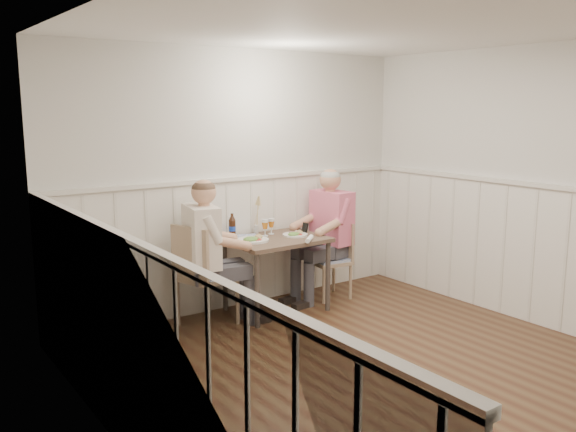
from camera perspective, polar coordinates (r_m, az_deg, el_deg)
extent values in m
plane|color=#422517|center=(4.82, 9.81, -14.94)|extent=(4.50, 4.50, 0.00)
cube|color=silver|center=(6.19, -4.74, 3.37)|extent=(4.00, 0.04, 2.60)
cube|color=silver|center=(3.33, -14.61, -2.90)|extent=(0.04, 4.50, 2.60)
cube|color=silver|center=(6.01, 23.80, 2.32)|extent=(0.04, 4.50, 2.60)
cube|color=white|center=(4.40, 10.88, 17.29)|extent=(4.00, 4.50, 0.02)
cube|color=white|center=(6.29, -4.58, -2.53)|extent=(3.98, 0.03, 1.30)
cube|color=white|center=(3.53, -13.89, -13.20)|extent=(0.03, 4.48, 1.30)
cube|color=white|center=(6.11, 23.29, -3.73)|extent=(0.03, 4.48, 1.30)
cube|color=silver|center=(6.16, -4.60, 3.53)|extent=(3.98, 0.06, 0.04)
cube|color=silver|center=(3.33, -14.15, -2.50)|extent=(0.06, 4.48, 0.04)
cube|color=silver|center=(5.98, 23.66, 2.49)|extent=(0.06, 4.48, 0.04)
cube|color=brown|center=(6.05, -1.10, -2.24)|extent=(0.94, 0.70, 0.04)
cylinder|color=#3F3833|center=(5.68, -2.90, -7.01)|extent=(0.05, 0.05, 0.71)
cylinder|color=#3F3833|center=(6.17, -5.91, -5.63)|extent=(0.05, 0.05, 0.71)
cylinder|color=#3F3833|center=(6.15, 3.76, -5.65)|extent=(0.05, 0.05, 0.71)
cylinder|color=#3F3833|center=(6.61, 0.46, -4.50)|extent=(0.05, 0.05, 0.71)
cube|color=#A1836E|center=(6.56, 3.88, -4.28)|extent=(0.43, 0.43, 0.04)
cube|color=#4660A3|center=(6.55, 3.88, -4.00)|extent=(0.39, 0.39, 0.03)
cube|color=#A1836E|center=(6.60, 5.19, -2.23)|extent=(0.08, 0.39, 0.41)
cylinder|color=#A1836E|center=(6.57, 5.86, -6.16)|extent=(0.03, 0.03, 0.38)
cylinder|color=#A1836E|center=(6.39, 3.38, -6.58)|extent=(0.03, 0.03, 0.38)
cylinder|color=#A1836E|center=(6.83, 4.30, -5.48)|extent=(0.03, 0.03, 0.38)
cylinder|color=#A1836E|center=(6.67, 1.88, -5.86)|extent=(0.03, 0.03, 0.38)
cube|color=#A1836E|center=(5.74, -7.57, -5.66)|extent=(0.57, 0.57, 0.04)
cube|color=#4660A3|center=(5.73, -7.58, -5.29)|extent=(0.52, 0.52, 0.03)
cube|color=#A1836E|center=(5.54, -9.18, -3.48)|extent=(0.16, 0.45, 0.48)
cylinder|color=#A1836E|center=(5.83, -10.29, -8.04)|extent=(0.04, 0.04, 0.45)
cylinder|color=#A1836E|center=(6.08, -7.49, -7.18)|extent=(0.04, 0.04, 0.45)
cylinder|color=#A1836E|center=(5.55, -7.55, -8.90)|extent=(0.04, 0.04, 0.45)
cylinder|color=#A1836E|center=(5.82, -4.74, -7.94)|extent=(0.04, 0.04, 0.45)
cube|color=#3F3F47|center=(6.64, 3.92, -5.56)|extent=(0.49, 0.45, 0.46)
cube|color=#3F3F47|center=(6.43, 2.65, -3.37)|extent=(0.46, 0.41, 0.13)
cube|color=pink|center=(6.50, 3.99, -0.14)|extent=(0.29, 0.47, 0.57)
sphere|color=tan|center=(6.44, 4.04, 3.42)|extent=(0.23, 0.23, 0.23)
sphere|color=#A5A5A0|center=(6.43, 4.04, 3.70)|extent=(0.22, 0.22, 0.22)
cube|color=black|center=(6.25, 1.58, -0.49)|extent=(0.02, 0.07, 0.13)
cube|color=#3F3F47|center=(5.77, -7.74, -8.08)|extent=(0.52, 0.49, 0.46)
cube|color=#3F3F47|center=(5.75, -5.84, -5.07)|extent=(0.49, 0.45, 0.13)
cube|color=silver|center=(5.61, -7.90, -1.88)|extent=(0.33, 0.49, 0.57)
sphere|color=tan|center=(5.54, -8.00, 2.23)|extent=(0.23, 0.23, 0.23)
sphere|color=#4C3828|center=(5.53, -8.01, 2.55)|extent=(0.22, 0.22, 0.22)
cylinder|color=white|center=(6.14, 0.67, -1.77)|extent=(0.25, 0.25, 0.02)
ellipsoid|color=#3F722D|center=(6.09, 0.54, -1.56)|extent=(0.12, 0.10, 0.05)
sphere|color=tan|center=(6.18, 1.04, -1.46)|extent=(0.03, 0.03, 0.03)
cube|color=#8D4F48|center=(6.20, 0.50, -1.53)|extent=(0.08, 0.05, 0.01)
cylinder|color=white|center=(6.23, 0.89, -1.40)|extent=(0.05, 0.05, 0.03)
cylinder|color=white|center=(5.91, -3.31, -2.26)|extent=(0.31, 0.31, 0.02)
ellipsoid|color=#3F722D|center=(5.85, -3.52, -2.00)|extent=(0.15, 0.13, 0.06)
sphere|color=tan|center=(5.95, -2.81, -1.87)|extent=(0.04, 0.04, 0.04)
cylinder|color=silver|center=(6.22, -1.58, -1.68)|extent=(0.06, 0.06, 0.01)
cylinder|color=silver|center=(6.21, -1.58, -1.34)|extent=(0.01, 0.01, 0.07)
cone|color=orange|center=(6.20, -1.58, -0.77)|extent=(0.06, 0.06, 0.06)
cylinder|color=silver|center=(6.19, -1.58, -0.36)|extent=(0.06, 0.06, 0.03)
cylinder|color=silver|center=(6.12, -2.16, -1.86)|extent=(0.06, 0.06, 0.01)
cylinder|color=silver|center=(6.11, -2.16, -1.51)|extent=(0.01, 0.01, 0.08)
cone|color=orange|center=(6.10, -2.17, -0.89)|extent=(0.07, 0.07, 0.07)
cylinder|color=silver|center=(6.09, -2.17, -0.45)|extent=(0.07, 0.07, 0.03)
cylinder|color=#321A0E|center=(6.05, -5.24, -1.22)|extent=(0.07, 0.07, 0.18)
cone|color=#321A0E|center=(6.03, -5.26, -0.20)|extent=(0.07, 0.07, 0.04)
cylinder|color=#321A0E|center=(6.02, -5.26, 0.10)|extent=(0.03, 0.03, 0.03)
cylinder|color=#193FB9|center=(6.05, -5.24, -1.17)|extent=(0.07, 0.07, 0.05)
cylinder|color=white|center=(5.89, 2.01, -2.16)|extent=(0.18, 0.17, 0.05)
cylinder|color=silver|center=(6.25, -2.98, -1.26)|extent=(0.05, 0.05, 0.08)
cylinder|color=#DDC684|center=(6.22, -2.99, 0.08)|extent=(0.03, 0.03, 0.28)
cone|color=#DDC684|center=(6.20, -3.00, 1.62)|extent=(0.04, 0.04, 0.10)
cube|color=#4660A3|center=(6.08, -4.19, -1.97)|extent=(0.36, 0.32, 0.01)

